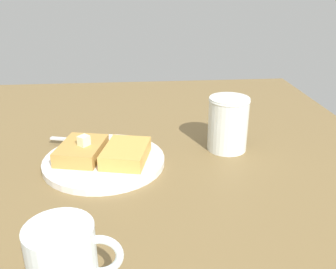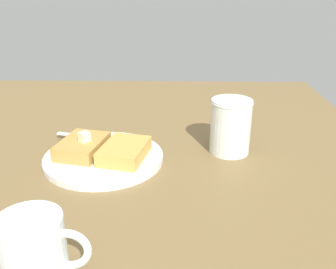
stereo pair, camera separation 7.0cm
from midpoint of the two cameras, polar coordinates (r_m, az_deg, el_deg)
table_surface at (r=70.29cm, az=-15.34°, el=-6.14°), size 117.91×117.91×2.40cm
plate at (r=70.55cm, az=-12.53°, el=-3.98°), size 22.20×22.20×1.21cm
toast_slice_left at (r=71.27cm, az=-15.82°, el=-2.41°), size 9.54×11.60×2.59cm
toast_slice_middle at (r=68.45cm, az=-9.37°, el=-2.89°), size 9.54×11.60×2.59cm
butter_pat_primary at (r=69.70cm, az=-15.42°, el=-0.96°), size 2.44×2.45×1.82cm
fork at (r=77.33cm, az=-13.95°, el=-1.04°), size 15.83×5.50×0.36cm
syrup_jar at (r=73.62cm, az=6.43°, el=1.37°), size 7.98×7.98×10.67cm
coffee_mug at (r=44.11cm, az=-20.20°, el=-17.82°), size 10.17×7.33×8.68cm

